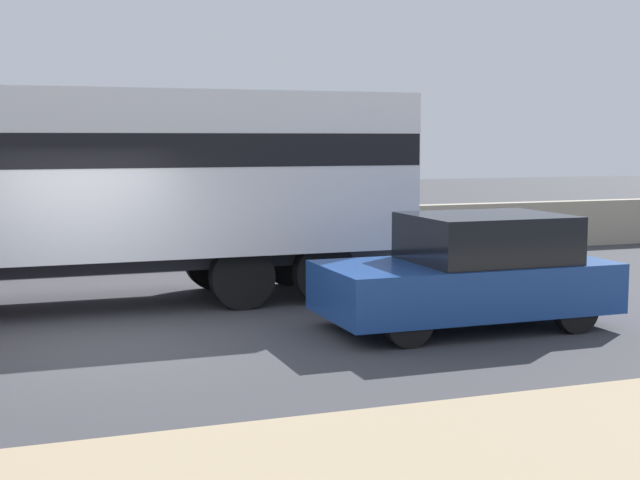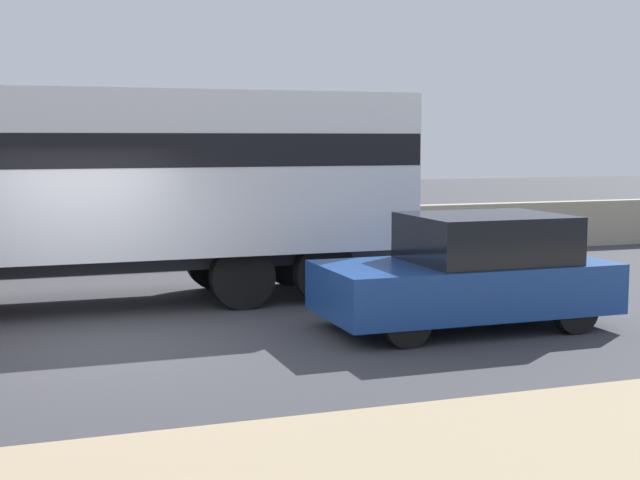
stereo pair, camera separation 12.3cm
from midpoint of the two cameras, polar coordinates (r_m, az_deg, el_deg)
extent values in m
plane|color=#38383D|center=(11.47, -14.49, -6.75)|extent=(80.00, 80.00, 0.00)
cube|color=#A39984|center=(18.28, -16.59, -0.18)|extent=(60.00, 0.35, 1.09)
cube|color=#2D2D33|center=(14.40, -8.17, -1.02)|extent=(6.67, 1.38, 0.25)
cube|color=white|center=(14.29, -8.26, 4.37)|extent=(6.67, 2.51, 2.46)
cube|color=black|center=(14.28, -8.28, 5.77)|extent=(6.64, 2.53, 0.49)
cylinder|color=black|center=(14.01, 0.02, -2.09)|extent=(0.99, 0.28, 0.99)
cylinder|color=black|center=(15.81, -2.33, -1.11)|extent=(0.99, 0.28, 0.99)
cylinder|color=black|center=(13.62, -5.27, -2.36)|extent=(0.99, 0.28, 0.99)
cylinder|color=black|center=(15.47, -7.06, -1.32)|extent=(0.99, 0.28, 0.99)
cube|color=navy|center=(12.37, 8.95, -2.95)|extent=(3.97, 1.86, 0.68)
cube|color=black|center=(12.43, 10.29, 0.15)|extent=(2.07, 1.71, 0.65)
cylinder|color=black|center=(11.16, 5.36, -5.30)|extent=(0.62, 0.20, 0.62)
cylinder|color=black|center=(12.61, 2.23, -3.90)|extent=(0.62, 0.20, 0.62)
cylinder|color=black|center=(12.39, 15.76, -4.33)|extent=(0.62, 0.20, 0.62)
cylinder|color=black|center=(13.71, 11.84, -3.19)|extent=(0.62, 0.20, 0.62)
camera|label=1|loc=(0.06, -90.27, -0.03)|focal=50.00mm
camera|label=2|loc=(0.06, 89.73, 0.03)|focal=50.00mm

